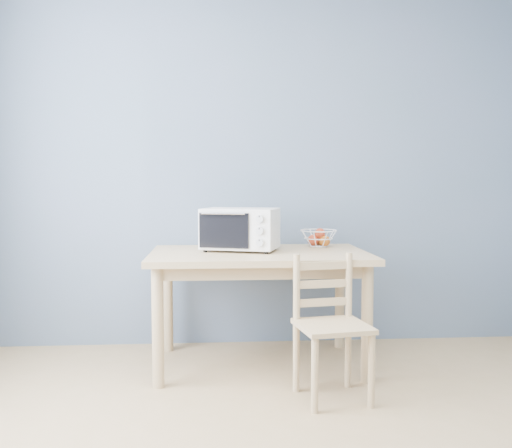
{
  "coord_description": "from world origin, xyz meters",
  "views": [
    {
      "loc": [
        -0.32,
        -1.97,
        1.19
      ],
      "look_at": [
        -0.05,
        1.71,
        0.93
      ],
      "focal_mm": 40.0,
      "sensor_mm": 36.0,
      "label": 1
    }
  ],
  "objects": [
    {
      "name": "fruit_basket",
      "position": [
        0.41,
        1.95,
        0.82
      ],
      "size": [
        0.33,
        0.33,
        0.13
      ],
      "rotation": [
        0.0,
        0.0,
        0.34
      ],
      "color": "white",
      "rests_on": "dining_table"
    },
    {
      "name": "dining_chair",
      "position": [
        0.32,
        1.1,
        0.39
      ],
      "size": [
        0.43,
        0.43,
        0.79
      ],
      "rotation": [
        0.0,
        0.0,
        0.16
      ],
      "color": "tan",
      "rests_on": "ground"
    },
    {
      "name": "room",
      "position": [
        0.0,
        0.0,
        1.3
      ],
      "size": [
        4.01,
        4.51,
        2.61
      ],
      "color": "tan",
      "rests_on": "ground"
    },
    {
      "name": "toaster_oven",
      "position": [
        -0.17,
        1.76,
        0.9
      ],
      "size": [
        0.55,
        0.45,
        0.28
      ],
      "rotation": [
        0.0,
        0.0,
        -0.31
      ],
      "color": "white",
      "rests_on": "dining_table"
    },
    {
      "name": "dining_table",
      "position": [
        -0.03,
        1.69,
        0.65
      ],
      "size": [
        1.4,
        0.9,
        0.75
      ],
      "color": "tan",
      "rests_on": "ground"
    }
  ]
}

